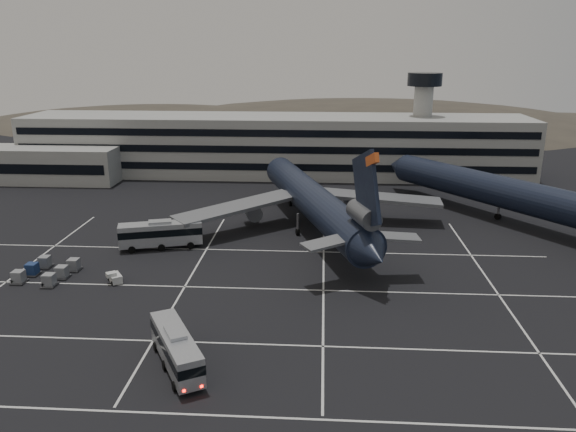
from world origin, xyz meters
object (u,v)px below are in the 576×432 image
object	(u,v)px
bus_near	(176,347)
bus_far	(161,233)
uld_cluster	(47,271)
trijet_main	(314,201)

from	to	relation	value
bus_near	bus_far	distance (m)	34.71
uld_cluster	bus_far	bearing A→B (deg)	44.35
bus_far	uld_cluster	xyz separation A→B (m)	(-12.32, -12.05, -1.60)
bus_near	bus_far	bearing A→B (deg)	79.41
bus_far	trijet_main	bearing A→B (deg)	-83.11
trijet_main	bus_far	bearing A→B (deg)	-174.77
trijet_main	bus_near	distance (m)	44.72
trijet_main	bus_far	size ratio (longest dim) A/B	4.38
trijet_main	bus_near	size ratio (longest dim) A/B	5.14
bus_far	uld_cluster	size ratio (longest dim) A/B	1.53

